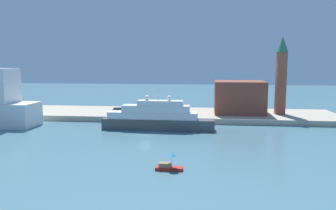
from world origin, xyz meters
TOP-DOWN VIEW (x-y plane):
  - ground at (0.00, 0.00)m, footprint 400.00×400.00m
  - quay_dock at (0.00, 27.92)m, footprint 110.00×23.83m
  - large_yacht at (1.69, 7.07)m, footprint 29.27×4.39m
  - small_motorboat at (8.80, -25.56)m, footprint 4.46×1.59m
  - harbor_building at (24.77, 28.70)m, footprint 15.36×13.81m
  - bell_tower at (37.18, 27.74)m, footprint 3.68×3.68m
  - parked_car at (-13.59, 25.27)m, footprint 4.40×1.67m
  - person_figure at (-8.54, 25.71)m, footprint 0.36×0.36m
  - mooring_bollard at (4.12, 17.74)m, footprint 0.43×0.43m

SIDE VIEW (x-z plane):
  - ground at x=0.00m, z-range 0.00..0.00m
  - quay_dock at x=0.00m, z-range 0.00..1.65m
  - small_motorboat at x=8.80m, z-range -0.55..2.38m
  - mooring_bollard at x=4.12m, z-range 1.65..2.46m
  - parked_car at x=-13.59m, z-range 1.54..3.02m
  - person_figure at x=-8.54m, z-range 1.59..3.16m
  - large_yacht at x=1.69m, z-range -2.22..8.41m
  - harbor_building at x=24.77m, z-range 1.65..11.74m
  - bell_tower at x=37.18m, z-range 2.79..26.52m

